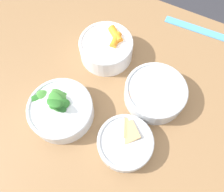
{
  "coord_description": "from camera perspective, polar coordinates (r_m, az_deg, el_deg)",
  "views": [
    {
      "loc": [
        0.11,
        -0.2,
        1.34
      ],
      "look_at": [
        -0.01,
        0.03,
        0.78
      ],
      "focal_mm": 35.0,
      "sensor_mm": 36.0,
      "label": 1
    }
  ],
  "objects": [
    {
      "name": "ruler",
      "position": [
        0.84,
        24.4,
        14.61
      ],
      "size": [
        0.32,
        0.04,
        0.0
      ],
      "color": "#4C99E0",
      "rests_on": "dining_table"
    },
    {
      "name": "bowl_cookies",
      "position": [
        0.58,
        3.5,
        -12.01
      ],
      "size": [
        0.15,
        0.15,
        0.05
      ],
      "color": "silver",
      "rests_on": "dining_table"
    },
    {
      "name": "bowl_carrots",
      "position": [
        0.69,
        -1.49,
        12.48
      ],
      "size": [
        0.16,
        0.16,
        0.08
      ],
      "color": "white",
      "rests_on": "dining_table"
    },
    {
      "name": "bowl_beans_hotdog",
      "position": [
        0.63,
        11.14,
        0.78
      ],
      "size": [
        0.17,
        0.17,
        0.06
      ],
      "color": "silver",
      "rests_on": "dining_table"
    },
    {
      "name": "dining_table",
      "position": [
        0.73,
        -0.57,
        -6.71
      ],
      "size": [
        1.22,
        0.95,
        0.75
      ],
      "color": "olive",
      "rests_on": "ground_plane"
    },
    {
      "name": "ground_plane",
      "position": [
        1.36,
        -0.32,
        -15.29
      ],
      "size": [
        10.0,
        10.0,
        0.0
      ],
      "primitive_type": "plane",
      "color": "#2D2D33"
    },
    {
      "name": "bowl_greens",
      "position": [
        0.61,
        -13.22,
        -3.39
      ],
      "size": [
        0.18,
        0.18,
        0.1
      ],
      "color": "silver",
      "rests_on": "dining_table"
    }
  ]
}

